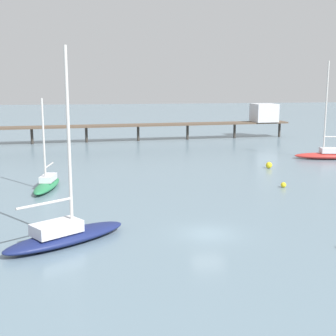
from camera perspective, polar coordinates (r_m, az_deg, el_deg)
ground_plane at (r=37.14m, az=4.92°, el=-7.96°), size 400.00×400.00×0.00m
pier at (r=95.11m, az=4.35°, el=5.98°), size 62.36×8.53×6.96m
sailboat_green at (r=53.09m, az=-14.50°, el=-1.79°), size 3.21×8.14×9.94m
sailboat_red at (r=75.21m, az=18.80°, el=1.67°), size 9.93×4.51×14.59m
sailboat_navy at (r=35.45m, az=-12.43°, el=-7.73°), size 9.72×7.88×14.22m
mooring_buoy_far at (r=65.06m, az=12.18°, el=0.34°), size 0.86×0.86×0.86m
mooring_buoy_near at (r=53.84m, az=13.87°, el=-2.01°), size 0.60×0.60×0.60m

